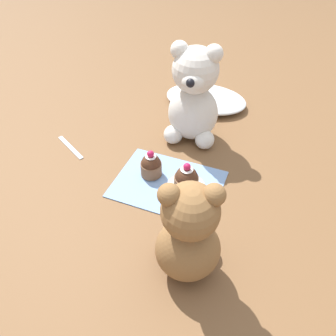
{
  "coord_description": "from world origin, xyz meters",
  "views": [
    {
      "loc": [
        0.21,
        -0.54,
        0.59
      ],
      "look_at": [
        0.0,
        0.0,
        0.06
      ],
      "focal_mm": 35.0,
      "sensor_mm": 36.0,
      "label": 1
    }
  ],
  "objects": [
    {
      "name": "teaspoon",
      "position": [
        -0.31,
        0.03,
        0.0
      ],
      "size": [
        0.12,
        0.07,
        0.01
      ],
      "primitive_type": "cube",
      "rotation": [
        0.0,
        0.0,
        5.79
      ],
      "color": "silver",
      "rests_on": "ground_plane"
    },
    {
      "name": "cupcake_near_tan_bear",
      "position": [
        0.05,
        -0.0,
        0.04
      ],
      "size": [
        0.06,
        0.06,
        0.07
      ],
      "color": "brown",
      "rests_on": "saucer_plate"
    },
    {
      "name": "teddy_bear_tan",
      "position": [
        0.12,
        -0.2,
        0.11
      ],
      "size": [
        0.15,
        0.15,
        0.24
      ],
      "rotation": [
        0.0,
        0.0,
        3.52
      ],
      "color": "olive",
      "rests_on": "ground_plane"
    },
    {
      "name": "ground_plane",
      "position": [
        0.0,
        0.0,
        0.0
      ],
      "size": [
        4.0,
        4.0,
        0.0
      ],
      "primitive_type": "plane",
      "color": "brown"
    },
    {
      "name": "tulle_cloth",
      "position": [
        -0.02,
        0.4,
        0.02
      ],
      "size": [
        0.27,
        0.19,
        0.04
      ],
      "primitive_type": "ellipsoid",
      "color": "white",
      "rests_on": "ground_plane"
    },
    {
      "name": "cupcake_near_cream_bear",
      "position": [
        -0.05,
        0.02,
        0.03
      ],
      "size": [
        0.05,
        0.05,
        0.08
      ],
      "color": "brown",
      "rests_on": "knitted_placemat"
    },
    {
      "name": "knitted_placemat",
      "position": [
        0.0,
        0.0,
        0.0
      ],
      "size": [
        0.26,
        0.2,
        0.01
      ],
      "primitive_type": "cube",
      "color": "#7A9ED1",
      "rests_on": "ground_plane"
    },
    {
      "name": "teddy_bear_cream",
      "position": [
        -0.01,
        0.21,
        0.13
      ],
      "size": [
        0.15,
        0.15,
        0.28
      ],
      "rotation": [
        0.0,
        0.0,
        0.11
      ],
      "color": "silver",
      "rests_on": "ground_plane"
    },
    {
      "name": "saucer_plate",
      "position": [
        0.05,
        -0.0,
        0.01
      ],
      "size": [
        0.1,
        0.1,
        0.01
      ],
      "primitive_type": "cylinder",
      "color": "white",
      "rests_on": "knitted_placemat"
    }
  ]
}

